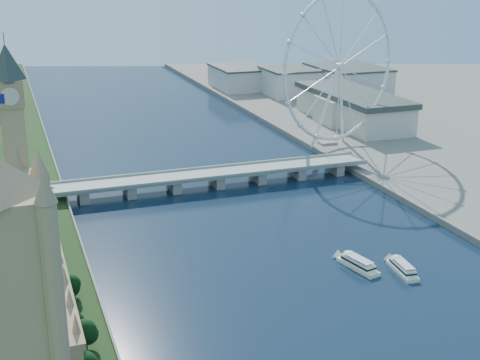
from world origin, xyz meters
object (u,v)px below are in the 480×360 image
victoria_tower (12,316)px  tour_boat_near (358,268)px  london_eye (340,67)px  tour_boat_far (402,272)px

victoria_tower → tour_boat_near: 195.39m
london_eye → tour_boat_near: (-93.74, -204.10, -67.52)m
tour_boat_near → tour_boat_far: 21.57m
victoria_tower → london_eye: 393.99m
victoria_tower → london_eye: size_ratio=0.90×
london_eye → tour_boat_far: london_eye is taller
victoria_tower → tour_boat_near: (161.24, 95.97, -54.49)m
tour_boat_near → victoria_tower: bearing=-161.6°
tour_boat_near → tour_boat_far: tour_boat_near is taller
tour_boat_near → tour_boat_far: (18.23, -11.53, 0.00)m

